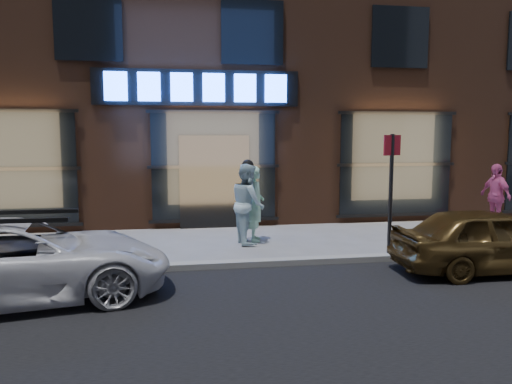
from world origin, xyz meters
The scene contains 9 objects.
ground centered at (0.00, 0.00, 0.00)m, with size 90.00×90.00×0.00m, color slate.
curb centered at (0.00, 0.00, 0.06)m, with size 60.00×0.25×0.12m, color gray.
storefront_building centered at (0.00, 7.99, 5.15)m, with size 30.20×8.28×10.30m.
man_bowtie centered at (0.78, 2.17, 0.86)m, with size 0.63×0.41×1.72m, color #B3ECC3.
man_cap centered at (0.57, 1.95, 0.90)m, with size 0.88×0.68×1.80m, color white.
passerby centered at (7.19, 2.70, 0.84)m, with size 0.98×0.41×1.67m, color #E05C9E.
white_suv centered at (-3.33, -1.29, 0.61)m, with size 2.02×4.38×1.22m, color silver.
gold_sedan centered at (4.47, -1.07, 0.59)m, with size 1.38×3.44×1.17m, color brown.
sign_post centered at (3.10, 0.10, 1.48)m, with size 0.38×0.14×2.45m.
Camera 1 is at (-1.07, -8.93, 2.49)m, focal length 35.00 mm.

